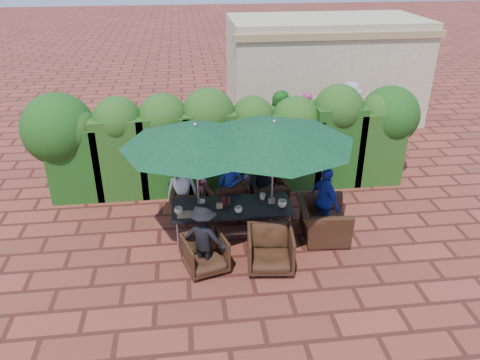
{
  "coord_description": "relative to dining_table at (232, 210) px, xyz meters",
  "views": [
    {
      "loc": [
        -1.01,
        -7.68,
        5.25
      ],
      "look_at": [
        -0.02,
        0.4,
        1.12
      ],
      "focal_mm": 35.0,
      "sensor_mm": 36.0,
      "label": 1
    }
  ],
  "objects": [
    {
      "name": "umbrella_left",
      "position": [
        -0.63,
        0.03,
        1.54
      ],
      "size": [
        2.72,
        2.72,
        2.46
      ],
      "color": "gray",
      "rests_on": "ground"
    },
    {
      "name": "ketchup_bottle",
      "position": [
        -0.15,
        0.06,
        0.16
      ],
      "size": [
        0.04,
        0.04,
        0.17
      ],
      "primitive_type": "cylinder",
      "color": "#B20C0A",
      "rests_on": "dining_table"
    },
    {
      "name": "adult_far_left",
      "position": [
        -0.94,
        0.95,
        -0.02
      ],
      "size": [
        0.67,
        0.43,
        1.31
      ],
      "primitive_type": "imported",
      "rotation": [
        0.0,
        0.0,
        -0.08
      ],
      "color": "silver",
      "rests_on": "ground"
    },
    {
      "name": "adult_far_mid",
      "position": [
        0.06,
        0.89,
        0.04
      ],
      "size": [
        0.64,
        0.59,
        1.42
      ],
      "primitive_type": "imported",
      "rotation": [
        0.0,
        0.0,
        -0.42
      ],
      "color": "navy",
      "rests_on": "ground"
    },
    {
      "name": "adult_far_right",
      "position": [
        0.77,
        0.92,
        -0.03
      ],
      "size": [
        0.67,
        0.48,
        1.29
      ],
      "primitive_type": "imported",
      "rotation": [
        0.0,
        0.0,
        -0.17
      ],
      "color": "black",
      "rests_on": "ground"
    },
    {
      "name": "cup_a",
      "position": [
        -1.02,
        -0.15,
        0.14
      ],
      "size": [
        0.16,
        0.16,
        0.13
      ],
      "primitive_type": "imported",
      "color": "beige",
      "rests_on": "dining_table"
    },
    {
      "name": "adult_near_left",
      "position": [
        -0.59,
        -0.87,
        -0.02
      ],
      "size": [
        0.92,
        0.7,
        1.31
      ],
      "primitive_type": "imported",
      "rotation": [
        0.0,
        0.0,
        2.71
      ],
      "color": "black",
      "rests_on": "ground"
    },
    {
      "name": "cup_d",
      "position": [
        0.62,
        0.2,
        0.13
      ],
      "size": [
        0.13,
        0.13,
        0.12
      ],
      "primitive_type": "imported",
      "color": "beige",
      "rests_on": "dining_table"
    },
    {
      "name": "chair_far_left",
      "position": [
        -0.77,
        0.97,
        -0.32
      ],
      "size": [
        0.83,
        0.79,
        0.71
      ],
      "primitive_type": "imported",
      "rotation": [
        0.0,
        0.0,
        2.9
      ],
      "color": "black",
      "rests_on": "ground"
    },
    {
      "name": "chair_end_right",
      "position": [
        1.78,
        -0.09,
        -0.19
      ],
      "size": [
        0.81,
        1.16,
        0.96
      ],
      "primitive_type": "imported",
      "rotation": [
        0.0,
        0.0,
        1.48
      ],
      "color": "black",
      "rests_on": "ground"
    },
    {
      "name": "number_block_left",
      "position": [
        -0.24,
        -0.04,
        0.13
      ],
      "size": [
        0.12,
        0.06,
        0.1
      ],
      "primitive_type": "cube",
      "color": "tan",
      "rests_on": "dining_table"
    },
    {
      "name": "chair_far_mid",
      "position": [
        -0.09,
        1.06,
        -0.24
      ],
      "size": [
        1.07,
        1.04,
        0.87
      ],
      "primitive_type": "imported",
      "rotation": [
        0.0,
        0.0,
        3.51
      ],
      "color": "black",
      "rests_on": "ground"
    },
    {
      "name": "pedestrian_c",
      "position": [
        3.75,
        4.33,
        0.27
      ],
      "size": [
        1.31,
        0.83,
        1.89
      ],
      "primitive_type": "imported",
      "rotation": [
        0.0,
        0.0,
        2.89
      ],
      "color": "#97959D",
      "rests_on": "ground"
    },
    {
      "name": "pedestrian_b",
      "position": [
        2.5,
        4.45,
        0.12
      ],
      "size": [
        0.81,
        0.55,
        1.59
      ],
      "primitive_type": "imported",
      "rotation": [
        0.0,
        0.0,
        3.02
      ],
      "color": "#F0549A",
      "rests_on": "ground"
    },
    {
      "name": "adult_end_right",
      "position": [
        1.84,
        0.04,
        0.04
      ],
      "size": [
        0.7,
        0.93,
        1.43
      ],
      "primitive_type": "imported",
      "rotation": [
        0.0,
        0.0,
        1.95
      ],
      "color": "navy",
      "rests_on": "ground"
    },
    {
      "name": "cup_c",
      "position": [
        0.09,
        -0.25,
        0.13
      ],
      "size": [
        0.15,
        0.15,
        0.12
      ],
      "primitive_type": "imported",
      "color": "beige",
      "rests_on": "dining_table"
    },
    {
      "name": "sauce_bottle",
      "position": [
        -0.05,
        0.05,
        0.16
      ],
      "size": [
        0.04,
        0.04,
        0.17
      ],
      "primitive_type": "cylinder",
      "color": "#4C230C",
      "rests_on": "dining_table"
    },
    {
      "name": "cup_b",
      "position": [
        -0.58,
        0.07,
        0.14
      ],
      "size": [
        0.14,
        0.14,
        0.13
      ],
      "primitive_type": "imported",
      "color": "beige",
      "rests_on": "dining_table"
    },
    {
      "name": "serving_tray",
      "position": [
        -0.87,
        -0.22,
        0.08
      ],
      "size": [
        0.35,
        0.25,
        0.02
      ],
      "primitive_type": "cube",
      "color": "#A67A50",
      "rests_on": "dining_table"
    },
    {
      "name": "hedge_wall",
      "position": [
        0.03,
        2.28,
        0.64
      ],
      "size": [
        9.1,
        1.6,
        2.44
      ],
      "color": "#13340E",
      "rests_on": "ground"
    },
    {
      "name": "umbrella_right",
      "position": [
        0.77,
        0.02,
        1.54
      ],
      "size": [
        2.99,
        2.99,
        2.46
      ],
      "color": "gray",
      "rests_on": "ground"
    },
    {
      "name": "ground",
      "position": [
        0.22,
        -0.04,
        -0.67
      ],
      "size": [
        80.0,
        80.0,
        0.0
      ],
      "primitive_type": "plane",
      "color": "brown",
      "rests_on": "ground"
    },
    {
      "name": "child_right",
      "position": [
        0.45,
        1.1,
        -0.25
      ],
      "size": [
        0.32,
        0.26,
        0.84
      ],
      "primitive_type": "imported",
      "rotation": [
        0.0,
        0.0,
        0.05
      ],
      "color": "#8F4596",
      "rests_on": "ground"
    },
    {
      "name": "pedestrian_a",
      "position": [
        1.76,
        4.13,
        0.22
      ],
      "size": [
        1.76,
        1.29,
        1.79
      ],
      "primitive_type": "imported",
      "rotation": [
        0.0,
        0.0,
        2.67
      ],
      "color": "#268A25",
      "rests_on": "ground"
    },
    {
      "name": "dining_table",
      "position": [
        0.0,
        0.0,
        0.0
      ],
      "size": [
        2.3,
        0.9,
        0.75
      ],
      "color": "black",
      "rests_on": "ground"
    },
    {
      "name": "number_block_right",
      "position": [
        0.77,
        0.03,
        0.13
      ],
      "size": [
        0.12,
        0.06,
        0.1
      ],
      "primitive_type": "cube",
      "color": "tan",
      "rests_on": "dining_table"
    },
    {
      "name": "building",
      "position": [
        3.72,
        6.96,
        0.93
      ],
      "size": [
        6.2,
        3.08,
        3.2
      ],
      "color": "beige",
      "rests_on": "ground"
    },
    {
      "name": "chair_far_right",
      "position": [
        0.88,
        1.06,
        -0.29
      ],
      "size": [
        0.85,
        0.81,
        0.77
      ],
      "primitive_type": "imported",
      "rotation": [
        0.0,
        0.0,
        3.29
      ],
      "color": "black",
      "rests_on": "ground"
    },
    {
      "name": "chair_near_right",
      "position": [
        0.58,
        -0.98,
        -0.26
      ],
      "size": [
        0.88,
        0.84,
        0.83
      ],
      "primitive_type": "imported",
      "rotation": [
        0.0,
        0.0,
        -0.11
      ],
      "color": "black",
      "rests_on": "ground"
    },
    {
      "name": "chair_near_left",
      "position": [
        -0.58,
        -0.89,
        -0.31
      ],
      "size": [
        0.87,
        0.84,
        0.73
      ],
      "primitive_type": "imported",
      "rotation": [
        0.0,
        0.0,
        0.29
      ],
      "color": "black",
      "rests_on": "ground"
    },
    {
      "name": "child_left",
      "position": [
        -0.49,
        1.08,
        -0.27
      ],
      "size": [
        0.33,
        0.29,
        0.8
      ],
      "primitive_type": "imported",
      "rotation": [
        0.0,
        0.0,
        -0.22
      ],
      "color": "#F0549A",
      "rests_on": "ground"
    },
    {
      "name": "cup_e",
      "position": [
        0.95,
        -0.14,
        0.14
      ],
      "size": [
        0.18,
        0.18,
        0.14
      ],
      "primitive_type": "imported",
      "color": "beige",
      "rests_on": "dining_table"
    }
  ]
}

